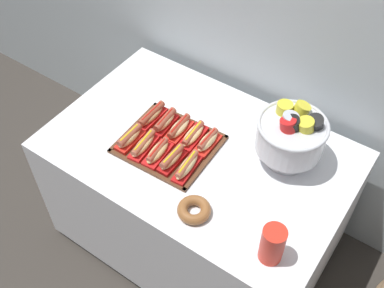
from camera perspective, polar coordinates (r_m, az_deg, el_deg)
ground_plane at (r=2.68m, az=0.69°, el=-11.09°), size 10.00×10.00×0.00m
buffet_table at (r=2.35m, az=0.77°, el=-6.21°), size 1.33×0.86×0.75m
serving_tray at (r=2.09m, az=-2.83°, el=-0.05°), size 0.42×0.37×0.01m
hot_dog_0 at (r=2.09m, az=-7.54°, el=0.79°), size 0.06×0.15×0.07m
hot_dog_1 at (r=2.05m, az=-5.88°, el=-0.09°), size 0.08×0.18×0.06m
hot_dog_2 at (r=2.02m, az=-4.17°, el=-0.98°), size 0.08×0.17×0.06m
hot_dog_3 at (r=1.99m, az=-2.42°, el=-1.77°), size 0.06×0.15×0.06m
hot_dog_4 at (r=1.97m, az=-0.61°, el=-2.72°), size 0.07×0.18×0.06m
hot_dog_5 at (r=2.18m, az=-4.89°, el=3.45°), size 0.06×0.17×0.06m
hot_dog_6 at (r=2.14m, az=-3.27°, el=2.72°), size 0.07×0.16×0.06m
hot_dog_7 at (r=2.11m, az=-1.59°, el=1.91°), size 0.08×0.16×0.06m
hot_dog_8 at (r=2.09m, az=0.13°, el=1.07°), size 0.08×0.17×0.06m
hot_dog_9 at (r=2.06m, az=1.89°, el=0.31°), size 0.06×0.15×0.06m
punch_bowl at (r=1.96m, az=11.97°, el=1.19°), size 0.29×0.29×0.27m
cup_stack at (r=1.73m, az=9.68°, el=-11.87°), size 0.09×0.09×0.17m
donut at (r=1.86m, az=0.25°, el=-7.96°), size 0.13×0.13×0.04m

